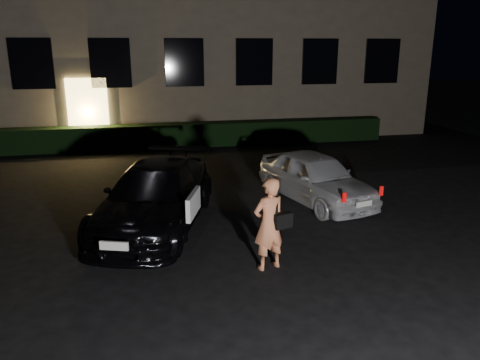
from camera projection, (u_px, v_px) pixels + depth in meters
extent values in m
plane|color=black|center=(254.00, 279.00, 7.48)|extent=(80.00, 80.00, 0.00)
cube|color=#FFD871|center=(88.00, 114.00, 16.74)|extent=(1.40, 0.10, 2.50)
cube|color=black|center=(32.00, 64.00, 15.92)|extent=(1.40, 0.10, 1.70)
cube|color=black|center=(111.00, 63.00, 16.43)|extent=(1.40, 0.10, 1.70)
cube|color=black|center=(185.00, 63.00, 16.94)|extent=(1.40, 0.10, 1.70)
cube|color=black|center=(254.00, 62.00, 17.45)|extent=(1.40, 0.10, 1.70)
cube|color=black|center=(320.00, 62.00, 17.96)|extent=(1.40, 0.10, 1.70)
cube|color=black|center=(382.00, 61.00, 18.47)|extent=(1.40, 0.10, 1.70)
cube|color=black|center=(188.00, 135.00, 17.24)|extent=(15.00, 0.70, 0.85)
imported|color=black|center=(155.00, 196.00, 9.54)|extent=(3.10, 4.76, 1.28)
cube|color=white|center=(193.00, 204.00, 8.62)|extent=(0.37, 0.90, 0.43)
cube|color=silver|center=(114.00, 246.00, 7.38)|extent=(0.46, 0.19, 0.14)
imported|color=silver|center=(315.00, 177.00, 11.09)|extent=(2.27, 3.73, 1.19)
cube|color=red|center=(344.00, 198.00, 9.44)|extent=(0.08, 0.06, 0.20)
cube|color=red|center=(381.00, 191.00, 9.87)|extent=(0.08, 0.06, 0.20)
cube|color=silver|center=(364.00, 204.00, 9.67)|extent=(0.39, 0.14, 0.12)
imported|color=#DF7F52|center=(269.00, 224.00, 7.66)|extent=(0.67, 0.54, 1.58)
cube|color=black|center=(283.00, 220.00, 7.65)|extent=(0.35, 0.24, 0.25)
cube|color=black|center=(276.00, 200.00, 7.53)|extent=(0.05, 0.06, 0.49)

